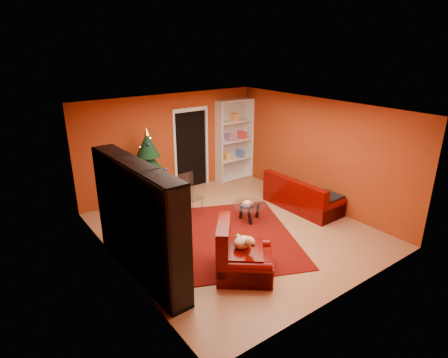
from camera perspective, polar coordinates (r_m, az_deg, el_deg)
floor at (r=8.16m, az=1.67°, el=-7.89°), size 5.00×5.50×0.05m
ceiling at (r=7.29m, az=1.89°, el=10.78°), size 5.00×5.50×0.05m
wall_back at (r=9.86m, az=-8.19°, el=5.25°), size 5.00×0.05×2.60m
wall_left at (r=6.49m, az=-16.16°, el=-3.50°), size 0.05×5.50×2.60m
wall_right at (r=9.32m, az=14.17°, el=3.94°), size 0.05×5.50×2.60m
doorway at (r=10.17m, az=-5.02°, el=4.39°), size 1.06×0.60×2.16m
rug at (r=7.87m, az=0.51°, el=-8.74°), size 3.67×3.89×0.02m
media_unit at (r=6.43m, az=-12.87°, el=-6.22°), size 0.50×2.66×2.03m
christmas_tree at (r=9.04m, az=-11.32°, el=1.41°), size 1.48×1.48×1.99m
gift_box_teal at (r=9.08m, az=-15.16°, el=-4.39°), size 0.35×0.35×0.29m
gift_box_green at (r=9.21m, az=-10.08°, el=-3.64°), size 0.29×0.29×0.28m
white_bookshelf at (r=10.76m, az=1.59°, el=5.91°), size 1.10×0.41×2.37m
armchair at (r=6.55m, az=3.24°, el=-11.32°), size 1.44×1.44×0.80m
dog at (r=6.50m, az=2.83°, el=-9.62°), size 0.49×0.50×0.26m
sofa at (r=9.20m, az=11.97°, el=-2.00°), size 0.88×1.90×0.81m
coffee_table at (r=8.47m, az=3.91°, el=-5.09°), size 1.00×1.00×0.48m
acrylic_chair at (r=8.65m, az=-5.08°, el=-2.83°), size 0.49×0.53×0.89m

